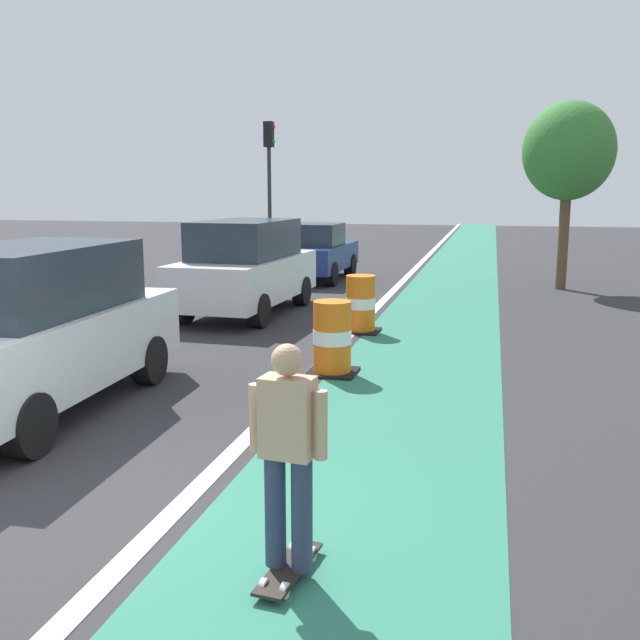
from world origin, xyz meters
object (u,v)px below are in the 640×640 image
Objects in this scene: skateboarder_on_lane at (288,455)px; traffic_light_corner at (269,167)px; traffic_barrel_front at (332,338)px; parked_suv_nearest at (33,328)px; parked_sedan_third at (314,252)px; parked_suv_second at (246,267)px; traffic_barrel_mid at (361,304)px; street_tree_sidewalk at (569,152)px.

traffic_light_corner is at bearing 107.84° from skateboarder_on_lane.
skateboarder_on_lane reaches higher than traffic_barrel_front.
parked_suv_nearest reaches higher than skateboarder_on_lane.
parked_suv_second is at bearing -90.10° from parked_sedan_third.
parked_sedan_third reaches higher than traffic_barrel_mid.
street_tree_sidewalk reaches higher than skateboarder_on_lane.
parked_suv_nearest is (-4.09, 2.97, 0.12)m from skateboarder_on_lane.
traffic_barrel_mid is at bearing -69.59° from parked_sedan_third.
parked_suv_second is 4.28× the size of traffic_barrel_front.
skateboarder_on_lane is at bearing -72.16° from traffic_light_corner.
parked_sedan_third is at bearing 177.02° from street_tree_sidewalk.
parked_suv_second is (-3.89, 10.17, 0.12)m from skateboarder_on_lane.
parked_suv_second is 1.13× the size of parked_sedan_third.
traffic_barrel_front is 11.53m from street_tree_sidewalk.
street_tree_sidewalk reaches higher than parked_sedan_third.
traffic_light_corner is at bearing 114.90° from traffic_barrel_mid.
traffic_light_corner reaches higher than skateboarder_on_lane.
parked_suv_second is (0.20, 7.20, 0.00)m from parked_suv_nearest.
parked_suv_nearest is 4.28× the size of traffic_barrel_mid.
traffic_barrel_mid is (-0.16, 3.19, 0.00)m from traffic_barrel_front.
parked_suv_nearest reaches higher than traffic_barrel_front.
parked_suv_nearest is 6.53m from traffic_barrel_mid.
parked_suv_nearest is 4.12m from traffic_barrel_front.
parked_suv_nearest reaches higher than parked_sedan_third.
traffic_light_corner is (-5.63, 12.14, 2.97)m from traffic_barrel_mid.
traffic_light_corner is 1.02× the size of street_tree_sidewalk.
street_tree_sidewalk is at bearing -2.98° from parked_sedan_third.
parked_suv_second is at bearing -141.05° from street_tree_sidewalk.
parked_suv_nearest and parked_suv_second have the same top height.
skateboarder_on_lane is at bearing -82.89° from traffic_barrel_mid.
skateboarder_on_lane is 0.33× the size of traffic_light_corner.
parked_suv_second is 4.28× the size of traffic_barrel_mid.
traffic_barrel_front is 0.22× the size of street_tree_sidewalk.
traffic_barrel_front is at bearing -74.58° from parked_sedan_third.
parked_suv_second reaches higher than skateboarder_on_lane.
street_tree_sidewalk is at bearing 68.27° from traffic_barrel_front.
street_tree_sidewalk reaches higher than traffic_barrel_front.
parked_suv_second is 9.45m from street_tree_sidewalk.
traffic_barrel_mid is at bearing 92.83° from traffic_barrel_front.
parked_sedan_third is at bearing 103.43° from skateboarder_on_lane.
parked_sedan_third is (0.01, 6.07, -0.20)m from parked_suv_second.
street_tree_sidewalk is at bearing 78.70° from skateboarder_on_lane.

